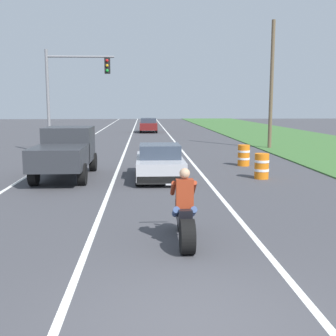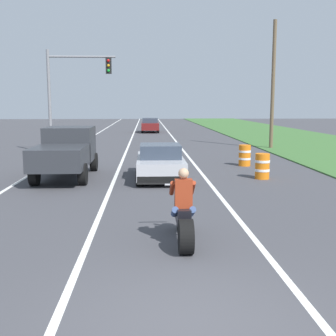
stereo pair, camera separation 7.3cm
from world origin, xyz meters
name	(u,v)px [view 2 (the right image)]	position (x,y,z in m)	size (l,w,h in m)	color
ground_plane	(188,325)	(0.00, 0.00, 0.00)	(160.00, 160.00, 0.00)	#424247
lane_stripe_left_solid	(64,154)	(-5.40, 20.00, 0.00)	(0.14, 120.00, 0.01)	white
lane_stripe_right_solid	(186,153)	(1.80, 20.00, 0.00)	(0.14, 120.00, 0.01)	white
lane_stripe_centre_dashed	(125,154)	(-1.80, 20.00, 0.00)	(0.14, 120.00, 0.01)	white
motorcycle_with_rider	(183,217)	(0.22, 3.35, 0.59)	(0.70, 2.21, 1.62)	black
sports_car_silver	(160,163)	(0.00, 11.41, 0.63)	(1.84, 4.30, 1.37)	#B7B7BC
pickup_truck_left_lane_dark_grey	(66,150)	(-3.73, 11.77, 1.11)	(2.02, 4.80, 1.98)	#2D3035
traffic_light_mast_near	(69,86)	(-4.95, 20.02, 3.95)	(3.93, 0.34, 6.00)	gray
utility_pole_roadside	(273,85)	(7.71, 22.55, 4.12)	(0.24, 0.24, 8.24)	brown
construction_barrel_nearest	(262,166)	(4.01, 11.12, 0.50)	(0.58, 0.58, 1.00)	orange
construction_barrel_mid	(245,155)	(4.13, 14.69, 0.50)	(0.58, 0.58, 1.00)	orange
distant_car_far_ahead	(150,125)	(-0.13, 39.30, 0.77)	(1.80, 4.00, 1.50)	maroon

